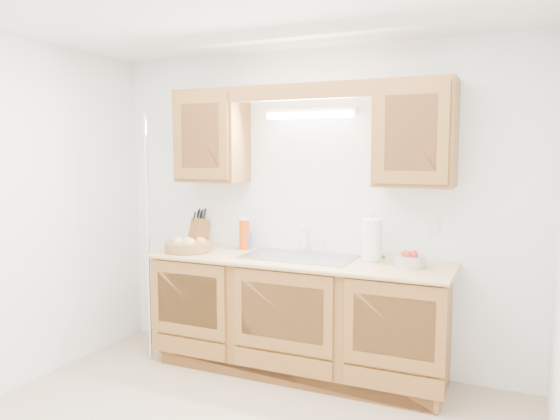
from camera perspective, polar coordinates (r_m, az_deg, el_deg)
The scene contains 17 objects.
room at distance 3.04m, azimuth -6.63°, elevation -2.41°, with size 3.52×3.50×2.50m.
base_cabinets at distance 4.27m, azimuth 1.93°, elevation -11.04°, with size 2.20×0.60×0.86m, color brown.
countertop at distance 4.15m, azimuth 1.87°, elevation -5.28°, with size 2.30×0.63×0.04m, color tan.
upper_cabinet_left at distance 4.58m, azimuth -7.10°, elevation 7.63°, with size 0.55×0.33×0.75m, color brown.
upper_cabinet_right at distance 3.98m, azimuth 13.99°, elevation 7.75°, with size 0.55×0.33×0.75m, color brown.
valance at distance 4.10m, azimuth 1.96°, elevation 12.29°, with size 2.20×0.05×0.12m, color brown.
fluorescent_fixture at distance 4.29m, azimuth 3.12°, elevation 10.08°, with size 0.76×0.08×0.08m.
sink at distance 4.18m, azimuth 1.98°, elevation -5.92°, with size 0.84×0.46×0.36m.
wire_shelf_pole at distance 4.51m, azimuth -13.64°, elevation -2.98°, with size 0.03×0.03×2.00m, color silver.
outlet_plate at distance 4.15m, azimuth 15.77°, elevation -1.72°, with size 0.08×0.01×0.12m, color white.
fruit_basket at distance 4.46m, azimuth -9.55°, elevation -3.62°, with size 0.42×0.42×0.12m.
knife_block at distance 4.80m, azimuth -8.48°, elevation -2.16°, with size 0.16×0.21×0.32m.
orange_canister at distance 4.49m, azimuth -3.74°, elevation -2.50°, with size 0.11×0.11×0.26m.
soap_bottle at distance 4.52m, azimuth -3.58°, elevation -2.78°, with size 0.09×0.09×0.20m, color blue.
sponge at distance 4.22m, azimuth 10.03°, elevation -4.79°, with size 0.13×0.10×0.02m.
paper_towel at distance 4.05m, azimuth 9.56°, elevation -3.13°, with size 0.18×0.18×0.37m.
apple_bowl at distance 3.90m, azimuth 13.35°, elevation -5.10°, with size 0.27×0.27×0.12m.
Camera 1 is at (1.54, -2.58, 1.69)m, focal length 35.00 mm.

